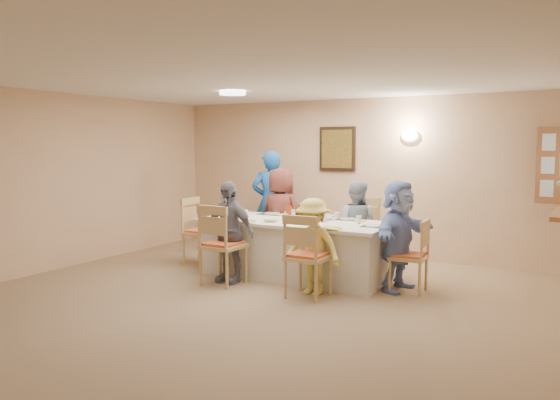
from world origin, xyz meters
The scene contains 45 objects.
ground centered at (0.00, 0.00, 0.00)m, with size 7.00×7.00×0.00m, color #94734B.
room_walls centered at (0.00, 0.00, 1.51)m, with size 7.00×7.00×7.00m.
wall_picture centered at (-0.30, 3.46, 1.70)m, with size 0.62×0.05×0.72m.
wall_sconce centered at (0.90, 3.44, 1.90)m, with size 0.26×0.09×0.18m, color white.
ceiling_light centered at (-1.00, 1.50, 2.47)m, with size 0.36×0.36×0.05m, color white.
shutter_door centered at (2.95, 3.16, 1.50)m, with size 0.55×0.04×1.00m, color #985F37.
dining_table centered at (-0.10, 1.63, 0.38)m, with size 2.56×1.08×0.76m, color silver.
chair_back_left centered at (-0.70, 2.43, 0.44)m, with size 0.42×0.42×0.88m, color tan, non-canonical shape.
chair_back_right centered at (0.50, 2.43, 0.51)m, with size 0.49×0.49×1.02m, color tan, non-canonical shape.
chair_front_left centered at (-0.70, 0.83, 0.52)m, with size 0.49×0.49×1.03m, color tan, non-canonical shape.
chair_front_right centered at (0.50, 0.83, 0.49)m, with size 0.47×0.47×0.99m, color tan, non-canonical shape.
chair_left_end centered at (-1.65, 1.63, 0.50)m, with size 0.48×0.48×0.99m, color tan, non-canonical shape.
chair_right_end centered at (1.45, 1.63, 0.44)m, with size 0.43×0.43×0.89m, color tan, non-canonical shape.
diner_back_left centered at (-0.70, 2.31, 0.72)m, with size 0.73×0.50×1.43m, color brown.
diner_back_right centered at (0.50, 2.31, 0.64)m, with size 0.65×0.52×1.27m, color #92A1B5.
diner_front_left centered at (-0.70, 0.95, 0.65)m, with size 0.79×0.37×1.31m, color slate.
diner_front_right centered at (0.50, 0.95, 0.57)m, with size 0.78×0.51×1.14m, color #E5D55A.
diner_right_end centered at (1.32, 1.63, 0.68)m, with size 0.60×1.30×1.35m, color #8AA5E4.
caregiver centered at (-1.15, 2.78, 0.84)m, with size 0.73×0.64×1.67m, color blue.
placemat_fl centered at (-0.70, 1.21, 0.76)m, with size 0.34×0.25×0.01m, color #472B19.
plate_fl centered at (-0.70, 1.21, 0.77)m, with size 0.24×0.24×0.01m, color white.
napkin_fl centered at (-0.52, 1.16, 0.77)m, with size 0.13×0.13×0.01m, color yellow.
placemat_fr centered at (0.50, 1.21, 0.76)m, with size 0.36×0.27×0.01m, color #472B19.
plate_fr centered at (0.50, 1.21, 0.77)m, with size 0.25×0.25×0.02m, color white.
napkin_fr centered at (0.68, 1.16, 0.77)m, with size 0.15×0.15×0.01m, color yellow.
placemat_bl centered at (-0.70, 2.05, 0.76)m, with size 0.37×0.28×0.01m, color #472B19.
plate_bl centered at (-0.70, 2.05, 0.77)m, with size 0.23×0.23×0.01m, color white.
napkin_bl centered at (-0.52, 2.00, 0.77)m, with size 0.13×0.13×0.01m, color yellow.
placemat_br centered at (0.50, 2.05, 0.76)m, with size 0.33×0.24×0.01m, color #472B19.
plate_br centered at (0.50, 2.05, 0.77)m, with size 0.23×0.23×0.01m, color white.
napkin_br centered at (0.68, 2.00, 0.77)m, with size 0.13×0.13×0.01m, color yellow.
placemat_le centered at (-1.20, 1.63, 0.76)m, with size 0.36×0.27×0.01m, color #472B19.
plate_le centered at (-1.20, 1.63, 0.77)m, with size 0.25×0.25×0.02m, color white.
napkin_le centered at (-1.02, 1.58, 0.77)m, with size 0.14×0.14×0.01m, color yellow.
placemat_re centered at (1.02, 1.63, 0.76)m, with size 0.32×0.24×0.01m, color #472B19.
plate_re centered at (1.02, 1.63, 0.77)m, with size 0.24×0.24×0.02m, color white.
napkin_re centered at (1.20, 1.58, 0.77)m, with size 0.15×0.15×0.01m, color yellow.
teacup_a centered at (-0.91, 1.28, 0.80)m, with size 0.15×0.15×0.09m, color white.
teacup_b centered at (0.28, 2.13, 0.80)m, with size 0.10×0.10×0.08m, color white.
bowl_a centered at (-0.32, 1.37, 0.78)m, with size 0.26×0.26×0.05m, color white.
bowl_b centered at (0.23, 1.91, 0.79)m, with size 0.21×0.21×0.06m, color white.
condiment_ketchup centered at (-0.19, 1.63, 0.89)m, with size 0.10×0.10×0.25m, color #B6390F.
condiment_brown centered at (-0.06, 1.71, 0.86)m, with size 0.12×0.12×0.21m, color #3D1710.
condiment_malt centered at (0.04, 1.61, 0.83)m, with size 0.13×0.13×0.14m, color #3D1710.
drinking_glass centered at (-0.25, 1.68, 0.82)m, with size 0.07×0.07×0.10m, color silver.
Camera 1 is at (3.28, -4.74, 1.76)m, focal length 35.00 mm.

